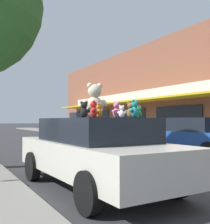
{
  "coord_description": "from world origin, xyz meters",
  "views": [
    {
      "loc": [
        -5.85,
        -5.61,
        1.46
      ],
      "look_at": [
        -1.58,
        2.07,
        1.72
      ],
      "focal_mm": 45.0,
      "sensor_mm": 36.0,
      "label": 1
    }
  ],
  "objects_px": {
    "teddy_bear_teal": "(135,109)",
    "teddy_bear_brown": "(130,110)",
    "teddy_bear_pink": "(117,110)",
    "teddy_bear_green": "(139,112)",
    "teddy_bear_white": "(122,112)",
    "teddy_bear_black": "(84,110)",
    "teddy_bear_orange": "(99,111)",
    "plush_art_car": "(95,150)",
    "teddy_bear_red": "(93,109)",
    "teddy_bear_purple": "(93,111)",
    "teddy_bear_giant": "(95,101)",
    "parked_car_far_center": "(197,136)"
  },
  "relations": [
    {
      "from": "teddy_bear_pink",
      "to": "parked_car_far_center",
      "type": "height_order",
      "value": "teddy_bear_pink"
    },
    {
      "from": "teddy_bear_white",
      "to": "parked_car_far_center",
      "type": "distance_m",
      "value": 7.75
    },
    {
      "from": "teddy_bear_pink",
      "to": "teddy_bear_green",
      "type": "distance_m",
      "value": 0.8
    },
    {
      "from": "teddy_bear_black",
      "to": "teddy_bear_orange",
      "type": "bearing_deg",
      "value": 128.2
    },
    {
      "from": "teddy_bear_giant",
      "to": "teddy_bear_white",
      "type": "bearing_deg",
      "value": 104.8
    },
    {
      "from": "teddy_bear_white",
      "to": "teddy_bear_brown",
      "type": "bearing_deg",
      "value": -96.28
    },
    {
      "from": "teddy_bear_giant",
      "to": "teddy_bear_red",
      "type": "relative_size",
      "value": 2.37
    },
    {
      "from": "teddy_bear_red",
      "to": "teddy_bear_green",
      "type": "height_order",
      "value": "teddy_bear_red"
    },
    {
      "from": "teddy_bear_black",
      "to": "teddy_bear_red",
      "type": "relative_size",
      "value": 1.09
    },
    {
      "from": "teddy_bear_red",
      "to": "teddy_bear_purple",
      "type": "relative_size",
      "value": 0.85
    },
    {
      "from": "plush_art_car",
      "to": "teddy_bear_teal",
      "type": "bearing_deg",
      "value": -69.07
    },
    {
      "from": "teddy_bear_black",
      "to": "teddy_bear_brown",
      "type": "height_order",
      "value": "same"
    },
    {
      "from": "teddy_bear_green",
      "to": "teddy_bear_red",
      "type": "bearing_deg",
      "value": -24.82
    },
    {
      "from": "teddy_bear_purple",
      "to": "teddy_bear_orange",
      "type": "bearing_deg",
      "value": 120.31
    },
    {
      "from": "teddy_bear_pink",
      "to": "teddy_bear_teal",
      "type": "distance_m",
      "value": 0.89
    },
    {
      "from": "teddy_bear_teal",
      "to": "teddy_bear_brown",
      "type": "xyz_separation_m",
      "value": [
        0.24,
        0.5,
        -0.01
      ]
    },
    {
      "from": "teddy_bear_giant",
      "to": "teddy_bear_pink",
      "type": "height_order",
      "value": "teddy_bear_giant"
    },
    {
      "from": "teddy_bear_orange",
      "to": "parked_car_far_center",
      "type": "relative_size",
      "value": 0.07
    },
    {
      "from": "teddy_bear_orange",
      "to": "teddy_bear_green",
      "type": "xyz_separation_m",
      "value": [
        0.83,
        -0.14,
        -0.02
      ]
    },
    {
      "from": "teddy_bear_red",
      "to": "teddy_bear_brown",
      "type": "bearing_deg",
      "value": 132.83
    },
    {
      "from": "teddy_bear_orange",
      "to": "teddy_bear_teal",
      "type": "xyz_separation_m",
      "value": [
        0.66,
        -0.23,
        0.04
      ]
    },
    {
      "from": "teddy_bear_purple",
      "to": "teddy_bear_orange",
      "type": "distance_m",
      "value": 1.31
    },
    {
      "from": "teddy_bear_teal",
      "to": "teddy_bear_white",
      "type": "bearing_deg",
      "value": 12.69
    },
    {
      "from": "teddy_bear_giant",
      "to": "teddy_bear_pink",
      "type": "distance_m",
      "value": 0.63
    },
    {
      "from": "teddy_bear_pink",
      "to": "teddy_bear_red",
      "type": "relative_size",
      "value": 1.19
    },
    {
      "from": "teddy_bear_orange",
      "to": "teddy_bear_teal",
      "type": "distance_m",
      "value": 0.7
    },
    {
      "from": "teddy_bear_pink",
      "to": "teddy_bear_teal",
      "type": "bearing_deg",
      "value": 148.94
    },
    {
      "from": "teddy_bear_white",
      "to": "parked_car_far_center",
      "type": "height_order",
      "value": "teddy_bear_white"
    },
    {
      "from": "teddy_bear_red",
      "to": "teddy_bear_purple",
      "type": "distance_m",
      "value": 1.55
    },
    {
      "from": "teddy_bear_red",
      "to": "teddy_bear_green",
      "type": "relative_size",
      "value": 1.28
    },
    {
      "from": "teddy_bear_giant",
      "to": "teddy_bear_pink",
      "type": "bearing_deg",
      "value": -158.18
    },
    {
      "from": "teddy_bear_pink",
      "to": "teddy_bear_orange",
      "type": "bearing_deg",
      "value": 106.66
    },
    {
      "from": "teddy_bear_teal",
      "to": "teddy_bear_giant",
      "type": "bearing_deg",
      "value": -75.33
    },
    {
      "from": "teddy_bear_green",
      "to": "parked_car_far_center",
      "type": "height_order",
      "value": "teddy_bear_green"
    },
    {
      "from": "teddy_bear_teal",
      "to": "teddy_bear_purple",
      "type": "bearing_deg",
      "value": -98.73
    },
    {
      "from": "teddy_bear_white",
      "to": "teddy_bear_red",
      "type": "height_order",
      "value": "teddy_bear_red"
    },
    {
      "from": "teddy_bear_white",
      "to": "teddy_bear_purple",
      "type": "xyz_separation_m",
      "value": [
        0.29,
        1.69,
        0.07
      ]
    },
    {
      "from": "teddy_bear_green",
      "to": "teddy_bear_giant",
      "type": "bearing_deg",
      "value": -74.23
    },
    {
      "from": "teddy_bear_giant",
      "to": "teddy_bear_teal",
      "type": "xyz_separation_m",
      "value": [
        0.47,
        -0.8,
        -0.19
      ]
    },
    {
      "from": "teddy_bear_black",
      "to": "teddy_bear_green",
      "type": "xyz_separation_m",
      "value": [
        0.93,
        -0.64,
        -0.05
      ]
    },
    {
      "from": "teddy_bear_white",
      "to": "teddy_bear_brown",
      "type": "height_order",
      "value": "teddy_bear_brown"
    },
    {
      "from": "teddy_bear_purple",
      "to": "teddy_bear_green",
      "type": "relative_size",
      "value": 1.51
    },
    {
      "from": "teddy_bear_green",
      "to": "teddy_bear_white",
      "type": "bearing_deg",
      "value": 1.86
    },
    {
      "from": "plush_art_car",
      "to": "teddy_bear_orange",
      "type": "bearing_deg",
      "value": -113.19
    },
    {
      "from": "teddy_bear_white",
      "to": "teddy_bear_purple",
      "type": "distance_m",
      "value": 1.72
    },
    {
      "from": "teddy_bear_pink",
      "to": "teddy_bear_teal",
      "type": "relative_size",
      "value": 1.05
    },
    {
      "from": "teddy_bear_white",
      "to": "teddy_bear_orange",
      "type": "bearing_deg",
      "value": -30.21
    },
    {
      "from": "teddy_bear_brown",
      "to": "teddy_bear_purple",
      "type": "bearing_deg",
      "value": -23.54
    },
    {
      "from": "teddy_bear_giant",
      "to": "teddy_bear_red",
      "type": "bearing_deg",
      "value": 75.85
    },
    {
      "from": "teddy_bear_black",
      "to": "teddy_bear_red",
      "type": "height_order",
      "value": "teddy_bear_black"
    }
  ]
}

